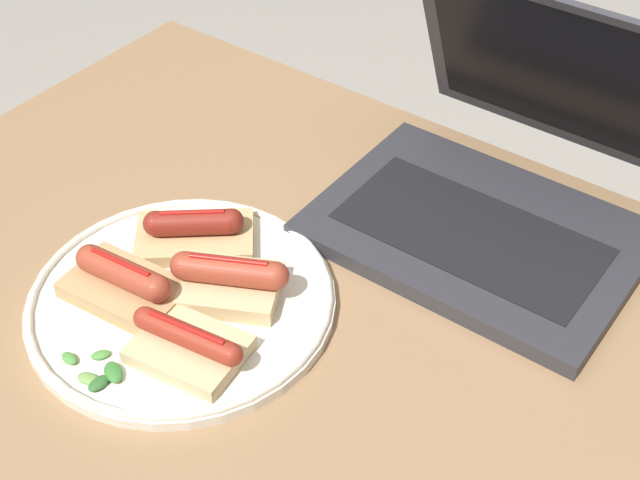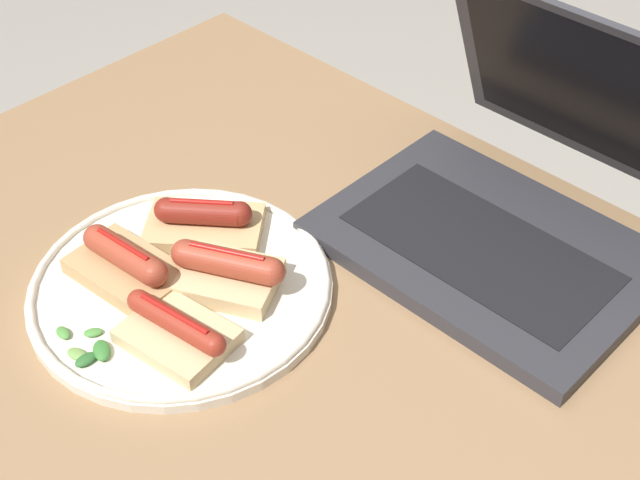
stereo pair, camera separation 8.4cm
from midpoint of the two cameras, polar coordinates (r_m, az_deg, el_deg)
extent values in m
cube|color=#93704C|center=(0.83, 1.91, -8.47)|extent=(1.22, 0.70, 0.04)
cylinder|color=#93704C|center=(1.49, -9.33, -2.10)|extent=(0.05, 0.05, 0.73)
cube|color=#2D2D33|center=(0.93, 7.47, 0.35)|extent=(0.33, 0.23, 0.02)
cube|color=black|center=(0.92, 7.07, 0.34)|extent=(0.27, 0.13, 0.00)
cube|color=#2D2D33|center=(0.99, 12.84, 10.23)|extent=(0.33, 0.09, 0.21)
cube|color=black|center=(0.98, 12.75, 10.22)|extent=(0.29, 0.08, 0.18)
cylinder|color=silver|center=(0.87, -11.58, -4.03)|extent=(0.30, 0.30, 0.01)
torus|color=silver|center=(0.87, -11.65, -3.69)|extent=(0.29, 0.29, 0.01)
cube|color=tan|center=(0.88, -15.02, -3.23)|extent=(0.12, 0.08, 0.02)
cylinder|color=#9E3D28|center=(0.86, -15.27, -2.18)|extent=(0.08, 0.03, 0.03)
sphere|color=#9E3D28|center=(0.89, -17.16, -1.24)|extent=(0.03, 0.03, 0.03)
sphere|color=#9E3D28|center=(0.84, -13.28, -3.17)|extent=(0.03, 0.03, 0.03)
cylinder|color=red|center=(0.85, -15.43, -1.52)|extent=(0.07, 0.01, 0.01)
cube|color=#D6B784|center=(0.86, -8.52, -3.19)|extent=(0.11, 0.11, 0.02)
cylinder|color=#9E3D28|center=(0.84, -8.68, -2.09)|extent=(0.09, 0.06, 0.03)
sphere|color=#9E3D28|center=(0.83, -5.79, -2.44)|extent=(0.03, 0.03, 0.03)
sphere|color=#9E3D28|center=(0.86, -11.48, -1.74)|extent=(0.03, 0.03, 0.03)
cylinder|color=red|center=(0.83, -8.77, -1.40)|extent=(0.07, 0.04, 0.00)
cube|color=#D6B784|center=(0.81, -11.33, -7.04)|extent=(0.11, 0.09, 0.01)
cylinder|color=maroon|center=(0.80, -11.50, -6.19)|extent=(0.09, 0.03, 0.02)
sphere|color=maroon|center=(0.78, -8.80, -7.43)|extent=(0.02, 0.02, 0.02)
sphere|color=maroon|center=(0.82, -14.04, -5.00)|extent=(0.02, 0.02, 0.02)
cylinder|color=red|center=(0.79, -11.60, -5.67)|extent=(0.08, 0.02, 0.01)
cube|color=tan|center=(0.92, -10.58, 0.04)|extent=(0.14, 0.13, 0.01)
cylinder|color=maroon|center=(0.91, -10.74, 1.00)|extent=(0.07, 0.07, 0.03)
sphere|color=maroon|center=(0.91, -13.07, 0.92)|extent=(0.03, 0.03, 0.03)
sphere|color=maroon|center=(0.90, -8.38, 1.09)|extent=(0.03, 0.03, 0.03)
cylinder|color=red|center=(0.90, -10.84, 1.64)|extent=(0.05, 0.04, 0.00)
ellipsoid|color=#2D662D|center=(0.81, -16.92, -8.92)|extent=(0.01, 0.02, 0.01)
ellipsoid|color=#4C8E3D|center=(0.83, -16.70, -7.20)|extent=(0.02, 0.02, 0.01)
ellipsoid|color=#387A33|center=(0.82, -16.02, -8.29)|extent=(0.03, 0.03, 0.01)
ellipsoid|color=#4C8E3D|center=(0.84, -18.55, -7.34)|extent=(0.02, 0.01, 0.01)
ellipsoid|color=#709E4C|center=(0.82, -17.51, -8.61)|extent=(0.02, 0.02, 0.01)
camera|label=1|loc=(0.04, -92.87, -2.54)|focal=50.00mm
camera|label=2|loc=(0.04, 87.13, 2.54)|focal=50.00mm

